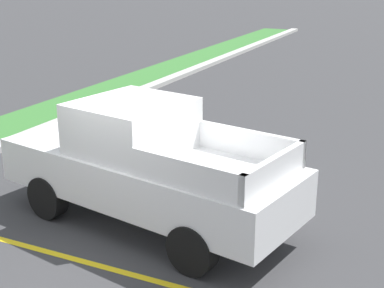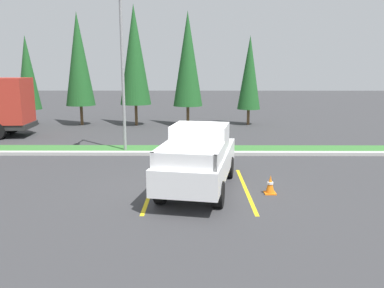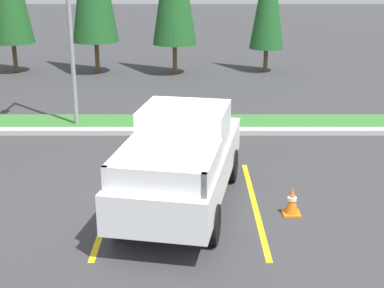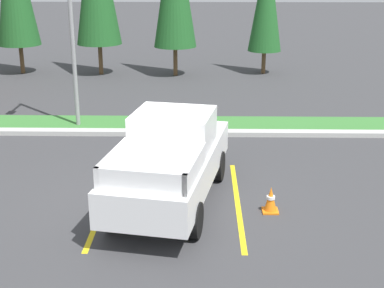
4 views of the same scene
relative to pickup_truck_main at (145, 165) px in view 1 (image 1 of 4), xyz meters
name	(u,v)px [view 1 (image 1 of 4)]	position (x,y,z in m)	size (l,w,h in m)	color
ground_plane	(125,236)	(-0.60, 0.04, -1.04)	(120.00, 120.00, 0.00)	#38383A
parking_line_near	(96,265)	(-1.56, -0.05, -1.04)	(0.12, 4.80, 0.01)	yellow
parking_line_far	(188,190)	(1.54, -0.05, -1.04)	(0.12, 4.80, 0.01)	yellow
pickup_truck_main	(145,165)	(0.00, 0.00, 0.00)	(2.82, 5.48, 2.10)	black
traffic_cone	(225,168)	(2.25, -0.52, -0.75)	(0.36, 0.36, 0.60)	orange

